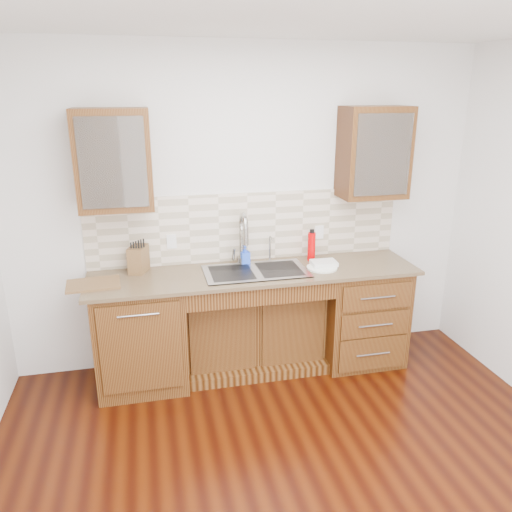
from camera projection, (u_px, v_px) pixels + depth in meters
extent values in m
cube|color=#3B1303|center=(306.00, 495.00, 3.07)|extent=(4.00, 3.50, 0.10)
cube|color=white|center=(246.00, 209.00, 4.30)|extent=(4.00, 0.10, 2.70)
cube|color=#593014|center=(141.00, 334.00, 4.05)|extent=(0.70, 0.62, 0.88)
cube|color=#593014|center=(253.00, 327.00, 4.36)|extent=(1.20, 0.44, 0.70)
cube|color=#593014|center=(359.00, 312.00, 4.45)|extent=(0.70, 0.62, 0.88)
cube|color=#84705B|center=(255.00, 273.00, 4.09)|extent=(2.70, 0.65, 0.03)
cube|color=beige|center=(247.00, 227.00, 4.29)|extent=(2.70, 0.02, 0.59)
cube|color=#9E9EA5|center=(256.00, 282.00, 4.10)|extent=(0.84, 0.46, 0.19)
cylinder|color=#999993|center=(242.00, 241.00, 4.21)|extent=(0.04, 0.04, 0.40)
cylinder|color=#999993|center=(270.00, 248.00, 4.30)|extent=(0.02, 0.02, 0.24)
cube|color=#593014|center=(114.00, 160.00, 3.72)|extent=(0.55, 0.34, 0.75)
cube|color=#593014|center=(374.00, 153.00, 4.16)|extent=(0.55, 0.34, 0.75)
cube|color=white|center=(172.00, 241.00, 4.16)|extent=(0.08, 0.01, 0.12)
cube|color=white|center=(319.00, 232.00, 4.44)|extent=(0.08, 0.01, 0.12)
imported|color=blue|center=(245.00, 255.00, 4.23)|extent=(0.08, 0.08, 0.16)
cylinder|color=#D50003|center=(311.00, 247.00, 4.31)|extent=(0.08, 0.08, 0.25)
cylinder|color=white|center=(322.00, 268.00, 4.15)|extent=(0.33, 0.33, 0.01)
cube|color=silver|center=(324.00, 263.00, 4.19)|extent=(0.21, 0.16, 0.03)
cube|color=#905D32|center=(139.00, 259.00, 4.04)|extent=(0.18, 0.22, 0.22)
cube|color=#955D31|center=(93.00, 284.00, 3.79)|extent=(0.41, 0.31, 0.02)
imported|color=silver|center=(97.00, 167.00, 3.71)|extent=(0.17, 0.17, 0.11)
imported|color=white|center=(132.00, 167.00, 3.77)|extent=(0.11, 0.11, 0.09)
imported|color=white|center=(368.00, 159.00, 4.17)|extent=(0.15, 0.15, 0.10)
imported|color=white|center=(386.00, 159.00, 4.20)|extent=(0.11, 0.11, 0.09)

